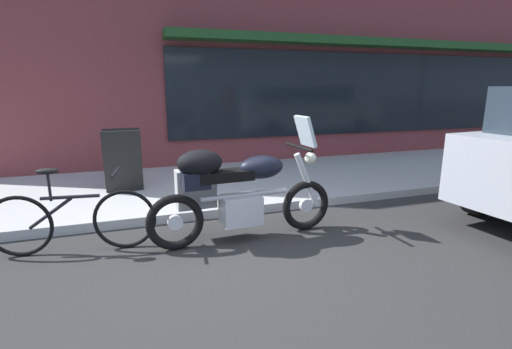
% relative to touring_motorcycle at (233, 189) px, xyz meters
% --- Properties ---
extents(ground_plane, '(80.00, 80.00, 0.00)m').
position_rel_touring_motorcycle_xyz_m(ground_plane, '(-0.22, -0.51, -0.60)').
color(ground_plane, '#2A2A2A').
extents(storefront_building, '(25.90, 0.90, 6.61)m').
position_rel_touring_motorcycle_xyz_m(storefront_building, '(8.73, 3.89, 2.64)').
color(storefront_building, brown).
rests_on(storefront_building, ground_plane).
extents(touring_motorcycle, '(2.19, 0.62, 1.38)m').
position_rel_touring_motorcycle_xyz_m(touring_motorcycle, '(0.00, 0.00, 0.00)').
color(touring_motorcycle, black).
rests_on(touring_motorcycle, ground_plane).
extents(parked_bicycle, '(1.67, 0.48, 0.92)m').
position_rel_touring_motorcycle_xyz_m(parked_bicycle, '(-1.67, 0.21, -0.24)').
color(parked_bicycle, black).
rests_on(parked_bicycle, ground_plane).
extents(sandwich_board_sign, '(0.55, 0.42, 0.96)m').
position_rel_touring_motorcycle_xyz_m(sandwich_board_sign, '(-1.17, 2.09, 0.01)').
color(sandwich_board_sign, black).
rests_on(sandwich_board_sign, sidewalk_curb).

